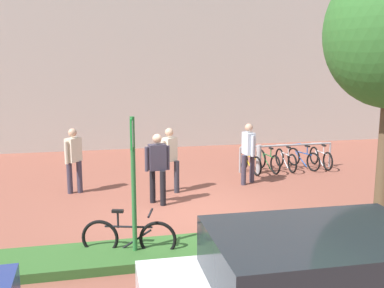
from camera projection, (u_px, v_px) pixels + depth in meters
ground_plane at (192, 214)px, 9.94m from camera, size 60.00×60.00×0.00m
building_facade at (144, 23)px, 17.57m from camera, size 28.00×1.20×10.00m
planter_strip at (188, 250)px, 7.82m from camera, size 7.00×1.10×0.16m
parking_sign_post at (133, 168)px, 7.35m from camera, size 0.10×0.36×2.49m
bike_at_sign at (129, 238)px, 7.67m from camera, size 1.63×0.58×0.86m
bike_rack_cluster at (286, 159)px, 14.12m from camera, size 3.21×1.70×0.83m
bollard_steel at (259, 159)px, 13.60m from camera, size 0.16×0.16×0.90m
person_shirt_blue at (248, 150)px, 12.35m from camera, size 0.47×0.61×1.72m
person_casual_tan at (74, 156)px, 11.42m from camera, size 0.44×0.49×1.72m
person_shirt_white at (169, 156)px, 11.48m from camera, size 0.50×0.45×1.72m
person_suited_dark at (157, 164)px, 10.50m from camera, size 0.61×0.41×1.72m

